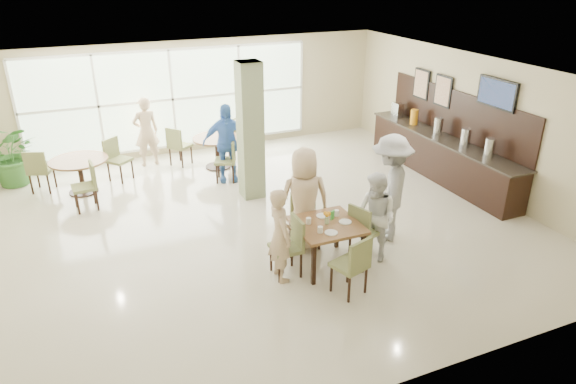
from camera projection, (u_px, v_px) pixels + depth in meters
name	position (u px, v px, depth m)	size (l,w,h in m)	color
ground	(254.00, 223.00, 9.72)	(10.00, 10.00, 0.00)	beige
room_shell	(251.00, 137.00, 9.02)	(10.00, 10.00, 10.00)	white
window_bank	(173.00, 99.00, 12.71)	(7.00, 0.04, 7.00)	silver
column	(250.00, 132.00, 10.29)	(0.45, 0.45, 2.80)	#727B55
main_table	(327.00, 228.00, 8.11)	(1.01, 1.01, 0.75)	brown
round_table_left	(79.00, 166.00, 10.77)	(1.19, 1.19, 0.75)	brown
round_table_right	(217.00, 144.00, 12.11)	(1.13, 1.13, 0.75)	brown
chairs_main_table	(327.00, 240.00, 8.16)	(1.96, 2.02, 0.95)	#626E3C
chairs_table_left	(82.00, 172.00, 10.80)	(2.21, 1.85, 0.95)	#626E3C
chairs_table_right	(215.00, 148.00, 12.18)	(2.09, 2.01, 0.95)	#626E3C
tabletop_clutter	(327.00, 220.00, 8.06)	(0.69, 0.76, 0.21)	white
buffet_counter	(441.00, 154.00, 11.60)	(0.64, 4.70, 1.95)	black
wall_tv	(497.00, 93.00, 10.10)	(0.06, 1.00, 0.58)	black
framed_art_a	(443.00, 91.00, 11.57)	(0.05, 0.55, 0.70)	black
framed_art_b	(421.00, 84.00, 12.24)	(0.05, 0.55, 0.70)	black
potted_plant	(13.00, 154.00, 11.14)	(1.26, 1.26, 1.40)	#346C2B
teen_left	(280.00, 235.00, 7.74)	(0.55, 0.36, 1.51)	tan
teen_far	(304.00, 199.00, 8.56)	(0.87, 0.48, 1.79)	tan
teen_right	(376.00, 217.00, 8.28)	(0.73, 0.57, 1.50)	white
teen_standing	(390.00, 188.00, 8.83)	(1.23, 0.71, 1.91)	#9A9A9C
adult_a	(226.00, 143.00, 11.25)	(1.03, 0.59, 1.76)	#4275C7
adult_b	(247.00, 132.00, 12.26)	(1.48, 0.64, 1.60)	white
adult_standing	(146.00, 132.00, 12.15)	(0.61, 0.40, 1.67)	tan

